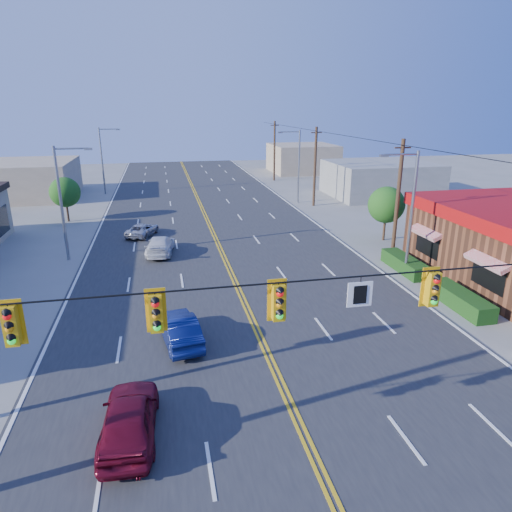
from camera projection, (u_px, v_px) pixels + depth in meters
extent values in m
plane|color=gray|center=(312.00, 455.00, 14.49)|extent=(160.00, 160.00, 0.00)
cube|color=#2D2D30|center=(224.00, 258.00, 33.06)|extent=(20.00, 120.00, 0.06)
cylinder|color=black|center=(321.00, 280.00, 12.60)|extent=(24.00, 0.05, 0.05)
cube|color=white|center=(360.00, 294.00, 13.01)|extent=(0.75, 0.04, 0.75)
cube|color=#D89E0C|center=(11.00, 326.00, 11.22)|extent=(0.55, 0.34, 1.25)
cube|color=#D89E0C|center=(156.00, 313.00, 11.91)|extent=(0.55, 0.34, 1.25)
cube|color=#D89E0C|center=(278.00, 302.00, 12.55)|extent=(0.55, 0.34, 1.25)
cube|color=#D89E0C|center=(432.00, 289.00, 13.46)|extent=(0.55, 0.34, 1.25)
cube|color=#194214|center=(430.00, 280.00, 27.73)|extent=(1.20, 9.00, 0.90)
cylinder|color=gray|center=(411.00, 216.00, 28.37)|extent=(0.20, 0.20, 8.00)
cylinder|color=gray|center=(401.00, 154.00, 26.96)|extent=(2.20, 0.12, 0.12)
cube|color=gray|center=(384.00, 156.00, 26.76)|extent=(0.50, 0.25, 0.15)
cylinder|color=gray|center=(299.00, 167.00, 50.66)|extent=(0.20, 0.20, 8.00)
cylinder|color=gray|center=(290.00, 132.00, 49.25)|extent=(2.20, 0.12, 0.12)
cube|color=gray|center=(280.00, 132.00, 49.05)|extent=(0.50, 0.25, 0.15)
cylinder|color=gray|center=(61.00, 205.00, 31.52)|extent=(0.20, 0.20, 8.00)
cylinder|color=gray|center=(71.00, 148.00, 30.54)|extent=(2.20, 0.12, 0.12)
cube|color=gray|center=(88.00, 149.00, 30.77)|extent=(0.50, 0.25, 0.15)
cylinder|color=gray|center=(102.00, 161.00, 55.67)|extent=(0.20, 0.20, 8.00)
cylinder|color=gray|center=(108.00, 129.00, 54.68)|extent=(2.20, 0.12, 0.12)
cube|color=gray|center=(118.00, 129.00, 54.91)|extent=(0.50, 0.25, 0.15)
cylinder|color=#47301E|center=(398.00, 200.00, 32.26)|extent=(0.28, 0.28, 8.40)
cylinder|color=#47301E|center=(315.00, 167.00, 48.97)|extent=(0.28, 0.28, 8.40)
cylinder|color=#47301E|center=(274.00, 151.00, 65.69)|extent=(0.28, 0.28, 8.40)
cylinder|color=#47301E|center=(384.00, 228.00, 37.22)|extent=(0.20, 0.20, 2.10)
sphere|color=#235B19|center=(386.00, 205.00, 36.62)|extent=(2.94, 2.94, 2.94)
cylinder|color=#47301E|center=(67.00, 211.00, 43.22)|extent=(0.20, 0.20, 2.00)
sphere|color=#235B19|center=(65.00, 192.00, 42.66)|extent=(2.80, 2.80, 2.80)
cube|color=gray|center=(380.00, 179.00, 55.29)|extent=(12.00, 10.00, 4.00)
cube|color=tan|center=(25.00, 179.00, 54.52)|extent=(11.00, 12.00, 4.20)
cube|color=tan|center=(303.00, 158.00, 75.08)|extent=(10.00, 10.00, 4.40)
imported|color=maroon|center=(129.00, 419.00, 15.01)|extent=(1.98, 4.48, 1.50)
imported|color=#0D1750|center=(179.00, 330.00, 21.09)|extent=(2.10, 4.36, 1.38)
imported|color=silver|center=(160.00, 246.00, 33.76)|extent=(2.42, 4.71, 1.31)
imported|color=#B1B0B6|center=(143.00, 230.00, 38.39)|extent=(3.05, 4.18, 1.06)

